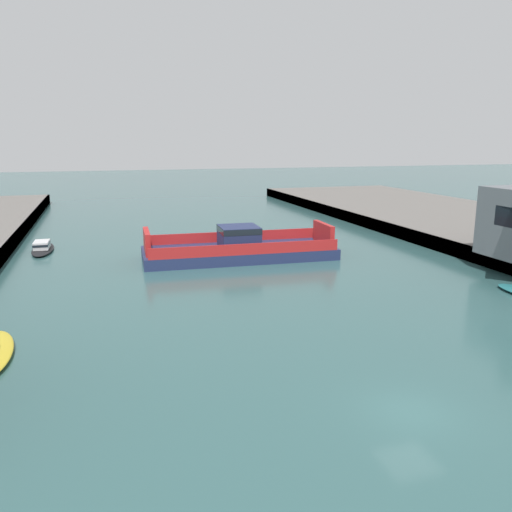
# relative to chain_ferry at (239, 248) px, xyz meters

# --- Properties ---
(ground_plane) EXTENTS (400.00, 400.00, 0.00)m
(ground_plane) POSITION_rel_chain_ferry_xyz_m (-0.60, -32.29, -1.04)
(ground_plane) COLOR #335B5B
(chain_ferry) EXTENTS (19.87, 7.92, 3.36)m
(chain_ferry) POSITION_rel_chain_ferry_xyz_m (0.00, 0.00, 0.00)
(chain_ferry) COLOR navy
(chain_ferry) RESTS_ON ground
(moored_boat_near_right) EXTENTS (2.31, 7.64, 1.24)m
(moored_boat_near_right) POSITION_rel_chain_ferry_xyz_m (-19.85, 9.31, -0.58)
(moored_boat_near_right) COLOR black
(moored_boat_near_right) RESTS_ON ground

